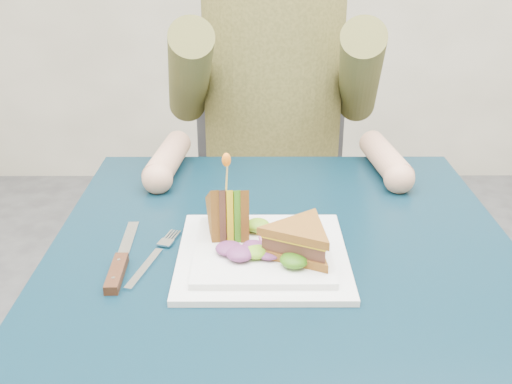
{
  "coord_description": "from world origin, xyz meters",
  "views": [
    {
      "loc": [
        -0.05,
        -0.86,
        1.21
      ],
      "look_at": [
        -0.04,
        -0.01,
        0.82
      ],
      "focal_mm": 42.0,
      "sensor_mm": 36.0,
      "label": 1
    }
  ],
  "objects_px": {
    "table": "(282,280)",
    "diner": "(274,56)",
    "plate": "(263,253)",
    "knife": "(119,267)",
    "sandwich_flat": "(300,240)",
    "fork": "(152,259)",
    "sandwich_upright": "(228,214)",
    "chair": "(271,181)"
  },
  "relations": [
    {
      "from": "table",
      "to": "diner",
      "type": "relative_size",
      "value": 1.01
    },
    {
      "from": "plate",
      "to": "knife",
      "type": "relative_size",
      "value": 1.17
    },
    {
      "from": "plate",
      "to": "sandwich_flat",
      "type": "bearing_deg",
      "value": -24.44
    },
    {
      "from": "sandwich_flat",
      "to": "knife",
      "type": "distance_m",
      "value": 0.27
    },
    {
      "from": "diner",
      "to": "sandwich_flat",
      "type": "relative_size",
      "value": 4.33
    },
    {
      "from": "fork",
      "to": "table",
      "type": "bearing_deg",
      "value": 18.7
    },
    {
      "from": "plate",
      "to": "sandwich_flat",
      "type": "xyz_separation_m",
      "value": [
        0.05,
        -0.03,
        0.04
      ]
    },
    {
      "from": "table",
      "to": "sandwich_upright",
      "type": "relative_size",
      "value": 5.84
    },
    {
      "from": "chair",
      "to": "fork",
      "type": "height_order",
      "value": "chair"
    },
    {
      "from": "sandwich_flat",
      "to": "fork",
      "type": "xyz_separation_m",
      "value": [
        -0.22,
        0.02,
        -0.04
      ]
    },
    {
      "from": "sandwich_upright",
      "to": "knife",
      "type": "relative_size",
      "value": 0.58
    },
    {
      "from": "table",
      "to": "diner",
      "type": "distance_m",
      "value": 0.62
    },
    {
      "from": "sandwich_upright",
      "to": "knife",
      "type": "distance_m",
      "value": 0.18
    },
    {
      "from": "diner",
      "to": "sandwich_upright",
      "type": "bearing_deg",
      "value": -98.62
    },
    {
      "from": "table",
      "to": "sandwich_flat",
      "type": "xyz_separation_m",
      "value": [
        0.02,
        -0.09,
        0.12
      ]
    },
    {
      "from": "chair",
      "to": "sandwich_flat",
      "type": "xyz_separation_m",
      "value": [
        0.02,
        -0.77,
        0.23
      ]
    },
    {
      "from": "diner",
      "to": "plate",
      "type": "height_order",
      "value": "diner"
    },
    {
      "from": "plate",
      "to": "sandwich_upright",
      "type": "relative_size",
      "value": 2.02
    },
    {
      "from": "table",
      "to": "knife",
      "type": "height_order",
      "value": "knife"
    },
    {
      "from": "diner",
      "to": "fork",
      "type": "relative_size",
      "value": 4.23
    },
    {
      "from": "sandwich_upright",
      "to": "knife",
      "type": "height_order",
      "value": "sandwich_upright"
    },
    {
      "from": "plate",
      "to": "fork",
      "type": "relative_size",
      "value": 1.47
    },
    {
      "from": "diner",
      "to": "knife",
      "type": "height_order",
      "value": "diner"
    },
    {
      "from": "table",
      "to": "knife",
      "type": "xyz_separation_m",
      "value": [
        -0.25,
        -0.1,
        0.09
      ]
    },
    {
      "from": "table",
      "to": "plate",
      "type": "bearing_deg",
      "value": -117.96
    },
    {
      "from": "chair",
      "to": "sandwich_flat",
      "type": "relative_size",
      "value": 5.41
    },
    {
      "from": "fork",
      "to": "knife",
      "type": "xyz_separation_m",
      "value": [
        -0.05,
        -0.03,
        0.0
      ]
    },
    {
      "from": "diner",
      "to": "plate",
      "type": "distance_m",
      "value": 0.65
    },
    {
      "from": "fork",
      "to": "plate",
      "type": "bearing_deg",
      "value": 1.94
    },
    {
      "from": "fork",
      "to": "knife",
      "type": "relative_size",
      "value": 0.8
    },
    {
      "from": "fork",
      "to": "knife",
      "type": "distance_m",
      "value": 0.05
    },
    {
      "from": "diner",
      "to": "sandwich_flat",
      "type": "bearing_deg",
      "value": -88.11
    },
    {
      "from": "diner",
      "to": "fork",
      "type": "bearing_deg",
      "value": -107.78
    },
    {
      "from": "knife",
      "to": "sandwich_flat",
      "type": "bearing_deg",
      "value": 1.87
    },
    {
      "from": "sandwich_upright",
      "to": "sandwich_flat",
      "type": "bearing_deg",
      "value": -32.47
    },
    {
      "from": "knife",
      "to": "table",
      "type": "bearing_deg",
      "value": 21.29
    },
    {
      "from": "chair",
      "to": "table",
      "type": "bearing_deg",
      "value": -90.0
    },
    {
      "from": "chair",
      "to": "plate",
      "type": "bearing_deg",
      "value": -92.59
    },
    {
      "from": "diner",
      "to": "sandwich_flat",
      "type": "height_order",
      "value": "diner"
    },
    {
      "from": "plate",
      "to": "sandwich_upright",
      "type": "height_order",
      "value": "sandwich_upright"
    },
    {
      "from": "table",
      "to": "sandwich_flat",
      "type": "distance_m",
      "value": 0.15
    },
    {
      "from": "sandwich_upright",
      "to": "diner",
      "type": "bearing_deg",
      "value": 81.38
    }
  ]
}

